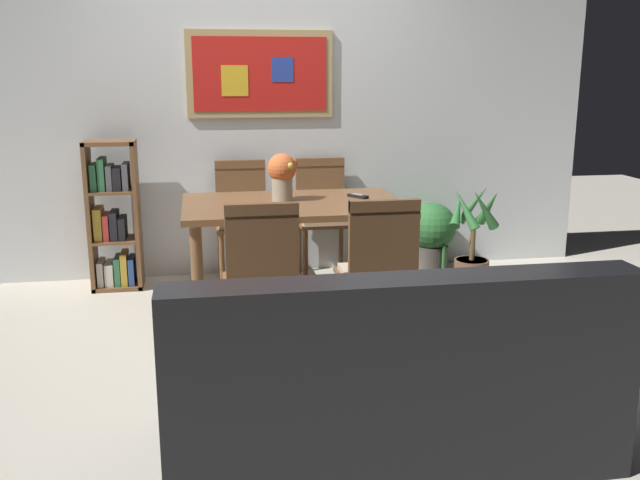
# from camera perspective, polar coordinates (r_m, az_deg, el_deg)

# --- Properties ---
(ground_plane) EXTENTS (12.00, 12.00, 0.00)m
(ground_plane) POSITION_cam_1_polar(r_m,az_deg,el_deg) (4.22, -2.40, -8.20)
(ground_plane) COLOR beige
(wall_back_with_painting) EXTENTS (5.20, 0.14, 2.60)m
(wall_back_with_painting) POSITION_cam_1_polar(r_m,az_deg,el_deg) (5.50, -4.72, 10.80)
(wall_back_with_painting) COLOR silver
(wall_back_with_painting) RESTS_ON ground_plane
(dining_table) EXTENTS (1.42, 0.94, 0.74)m
(dining_table) POSITION_cam_1_polar(r_m,az_deg,el_deg) (4.55, -2.16, 1.91)
(dining_table) COLOR brown
(dining_table) RESTS_ON ground_plane
(dining_chair_far_left) EXTENTS (0.40, 0.41, 0.91)m
(dining_chair_far_left) POSITION_cam_1_polar(r_m,az_deg,el_deg) (5.32, -6.37, 2.35)
(dining_chair_far_left) COLOR brown
(dining_chair_far_left) RESTS_ON ground_plane
(dining_chair_far_right) EXTENTS (0.40, 0.41, 0.91)m
(dining_chair_far_right) POSITION_cam_1_polar(r_m,az_deg,el_deg) (5.43, 0.17, 2.64)
(dining_chair_far_right) COLOR brown
(dining_chair_far_right) RESTS_ON ground_plane
(dining_chair_near_left) EXTENTS (0.40, 0.41, 0.91)m
(dining_chair_near_left) POSITION_cam_1_polar(r_m,az_deg,el_deg) (3.76, -4.81, -2.34)
(dining_chair_near_left) COLOR brown
(dining_chair_near_left) RESTS_ON ground_plane
(dining_chair_near_right) EXTENTS (0.40, 0.41, 0.91)m
(dining_chair_near_right) POSITION_cam_1_polar(r_m,az_deg,el_deg) (3.85, 4.80, -1.94)
(dining_chair_near_right) COLOR brown
(dining_chair_near_right) RESTS_ON ground_plane
(leather_couch) EXTENTS (1.80, 0.84, 0.84)m
(leather_couch) POSITION_cam_1_polar(r_m,az_deg,el_deg) (2.96, 5.40, -11.56)
(leather_couch) COLOR black
(leather_couch) RESTS_ON ground_plane
(bookshelf) EXTENTS (0.36, 0.28, 1.09)m
(bookshelf) POSITION_cam_1_polar(r_m,az_deg,el_deg) (5.32, -16.46, 1.55)
(bookshelf) COLOR brown
(bookshelf) RESTS_ON ground_plane
(potted_ivy) EXTENTS (0.39, 0.39, 0.62)m
(potted_ivy) POSITION_cam_1_polar(r_m,az_deg,el_deg) (5.72, 9.08, 0.55)
(potted_ivy) COLOR #4C4742
(potted_ivy) RESTS_ON ground_plane
(potted_palm) EXTENTS (0.39, 0.39, 0.75)m
(potted_palm) POSITION_cam_1_polar(r_m,az_deg,el_deg) (5.38, 12.31, -0.27)
(potted_palm) COLOR brown
(potted_palm) RESTS_ON ground_plane
(flower_vase) EXTENTS (0.20, 0.19, 0.31)m
(flower_vase) POSITION_cam_1_polar(r_m,az_deg,el_deg) (4.56, -3.08, 5.42)
(flower_vase) COLOR tan
(flower_vase) RESTS_ON dining_table
(tv_remote) EXTENTS (0.13, 0.15, 0.02)m
(tv_remote) POSITION_cam_1_polar(r_m,az_deg,el_deg) (4.70, 3.10, 3.60)
(tv_remote) COLOR black
(tv_remote) RESTS_ON dining_table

